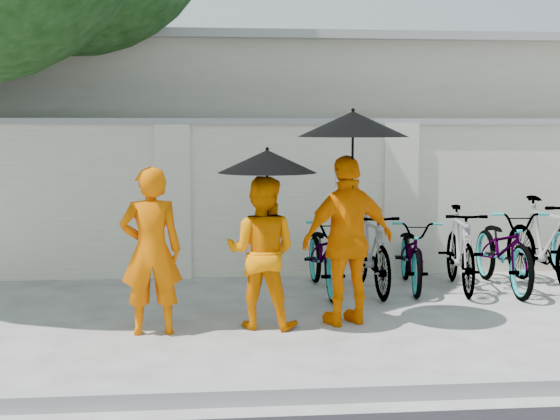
{
  "coord_description": "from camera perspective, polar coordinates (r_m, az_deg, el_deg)",
  "views": [
    {
      "loc": [
        -0.59,
        -7.08,
        1.96
      ],
      "look_at": [
        0.19,
        0.99,
        1.1
      ],
      "focal_mm": 50.0,
      "sensor_mm": 36.0,
      "label": 1
    }
  ],
  "objects": [
    {
      "name": "ground",
      "position": [
        7.37,
        -0.75,
        -9.37
      ],
      "size": [
        80.0,
        80.0,
        0.0
      ],
      "primitive_type": "plane",
      "color": "#B8B7B6"
    },
    {
      "name": "kerb",
      "position": [
        5.74,
        0.7,
        -13.28
      ],
      "size": [
        40.0,
        0.16,
        0.12
      ],
      "primitive_type": "cube",
      "color": "#949494",
      "rests_on": "ground"
    },
    {
      "name": "compound_wall",
      "position": [
        10.45,
        3.25,
        0.77
      ],
      "size": [
        20.0,
        0.3,
        2.0
      ],
      "primitive_type": "cube",
      "color": "silver",
      "rests_on": "ground"
    },
    {
      "name": "building_behind",
      "position": [
        14.32,
        4.91,
        4.58
      ],
      "size": [
        14.0,
        6.0,
        3.2
      ],
      "primitive_type": "cube",
      "color": "#BCB6A8",
      "rests_on": "ground"
    },
    {
      "name": "monk_left",
      "position": [
        7.47,
        -9.42,
        -2.97
      ],
      "size": [
        0.62,
        0.44,
        1.6
      ],
      "primitive_type": "imported",
      "rotation": [
        0.0,
        0.0,
        3.24
      ],
      "color": "#E56200",
      "rests_on": "ground"
    },
    {
      "name": "monk_center",
      "position": [
        7.63,
        -1.35,
        -3.1
      ],
      "size": [
        0.86,
        0.75,
        1.49
      ],
      "primitive_type": "imported",
      "rotation": [
        0.0,
        0.0,
        2.84
      ],
      "color": "#FE8200",
      "rests_on": "ground"
    },
    {
      "name": "parasol_center",
      "position": [
        7.46,
        -0.94,
        3.57
      ],
      "size": [
        0.95,
        0.95,
        0.9
      ],
      "color": "black",
      "rests_on": "ground"
    },
    {
      "name": "monk_right",
      "position": [
        7.76,
        5.01,
        -2.23
      ],
      "size": [
        1.07,
        0.71,
        1.69
      ],
      "primitive_type": "imported",
      "rotation": [
        0.0,
        0.0,
        3.47
      ],
      "color": "#FF7A00",
      "rests_on": "ground"
    },
    {
      "name": "parasol_right",
      "position": [
        7.6,
        5.35,
        6.27
      ],
      "size": [
        1.08,
        1.08,
        1.16
      ],
      "color": "black",
      "rests_on": "ground"
    },
    {
      "name": "bike_0",
      "position": [
        9.31,
        3.28,
        -3.23
      ],
      "size": [
        0.68,
        1.78,
        0.92
      ],
      "primitive_type": "imported",
      "rotation": [
        0.0,
        0.0,
        0.04
      ],
      "color": "gray",
      "rests_on": "ground"
    },
    {
      "name": "bike_1",
      "position": [
        9.33,
        6.68,
        -3.0
      ],
      "size": [
        0.54,
        1.68,
        1.0
      ],
      "primitive_type": "imported",
      "rotation": [
        0.0,
        0.0,
        0.04
      ],
      "color": "gray",
      "rests_on": "ground"
    },
    {
      "name": "bike_2",
      "position": [
        9.64,
        9.63,
        -3.13
      ],
      "size": [
        0.8,
        1.73,
        0.87
      ],
      "primitive_type": "imported",
      "rotation": [
        0.0,
        0.0,
        -0.13
      ],
      "color": "gray",
      "rests_on": "ground"
    },
    {
      "name": "bike_3",
      "position": [
        9.63,
        13.04,
        -2.78
      ],
      "size": [
        0.7,
        1.74,
        1.01
      ],
      "primitive_type": "imported",
      "rotation": [
        0.0,
        0.0,
        -0.14
      ],
      "color": "gray",
      "rests_on": "ground"
    },
    {
      "name": "bike_4",
      "position": [
        9.82,
        16.06,
        -2.73
      ],
      "size": [
        0.72,
        1.92,
        1.0
      ],
      "primitive_type": "imported",
      "rotation": [
        0.0,
        0.0,
        -0.03
      ],
      "color": "gray",
      "rests_on": "ground"
    },
    {
      "name": "bike_5",
      "position": [
        10.07,
        18.88,
        -2.29
      ],
      "size": [
        0.77,
        1.91,
        1.11
      ],
      "primitive_type": "imported",
      "rotation": [
        0.0,
        0.0,
        0.14
      ],
      "color": "gray",
      "rests_on": "ground"
    }
  ]
}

